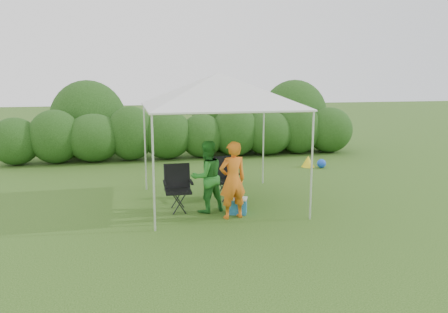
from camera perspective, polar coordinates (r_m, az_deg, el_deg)
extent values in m
plane|color=#3B611E|center=(9.23, -0.03, -6.89)|extent=(70.00, 70.00, 0.00)
ellipsoid|color=#254E18|center=(15.11, -25.62, 1.79)|extent=(1.50, 1.28, 1.50)
cylinder|color=#382616|center=(15.20, -25.44, -0.45)|extent=(0.12, 0.12, 0.30)
ellipsoid|color=#254E18|center=(14.87, -21.21, 2.43)|extent=(1.65, 1.40, 1.73)
cylinder|color=#382616|center=(14.98, -21.03, -0.27)|extent=(0.12, 0.12, 0.30)
ellipsoid|color=#254E18|center=(14.76, -16.64, 2.34)|extent=(1.80, 1.53, 1.57)
cylinder|color=#382616|center=(14.85, -16.52, -0.09)|extent=(0.12, 0.12, 0.30)
ellipsoid|color=#254E18|center=(14.71, -12.06, 2.97)|extent=(1.58, 1.34, 1.80)
cylinder|color=#382616|center=(14.82, -11.95, 0.09)|extent=(0.12, 0.12, 0.30)
ellipsoid|color=#254E18|center=(14.78, -7.46, 2.85)|extent=(1.73, 1.47, 1.65)
cylinder|color=#382616|center=(14.88, -7.40, 0.27)|extent=(0.12, 0.12, 0.30)
ellipsoid|color=#254E18|center=(14.95, -2.93, 2.72)|extent=(1.50, 1.28, 1.50)
cylinder|color=#382616|center=(15.04, -2.91, 0.45)|extent=(0.12, 0.12, 0.30)
ellipsoid|color=#254E18|center=(15.18, 1.47, 3.27)|extent=(1.65, 1.40, 1.73)
cylinder|color=#382616|center=(15.28, 1.46, 0.62)|extent=(0.12, 0.12, 0.30)
ellipsoid|color=#254E18|center=(15.52, 5.71, 3.11)|extent=(1.80, 1.53, 1.57)
cylinder|color=#382616|center=(15.61, 5.67, 0.78)|extent=(0.12, 0.12, 0.30)
ellipsoid|color=#254E18|center=(15.92, 9.77, 3.60)|extent=(1.57, 1.34, 1.80)
cylinder|color=#382616|center=(16.03, 9.68, 0.93)|extent=(0.12, 0.12, 0.30)
ellipsoid|color=#254E18|center=(16.42, 13.58, 3.40)|extent=(1.72, 1.47, 1.65)
cylinder|color=#382616|center=(16.51, 13.48, 1.07)|extent=(0.12, 0.12, 0.30)
cylinder|color=silver|center=(7.79, -9.19, -2.28)|extent=(0.04, 0.04, 2.10)
cylinder|color=silver|center=(8.51, 11.39, -1.28)|extent=(0.04, 0.04, 2.10)
cylinder|color=silver|center=(10.74, -10.26, 1.16)|extent=(0.04, 0.04, 2.10)
cylinder|color=silver|center=(11.27, 5.16, 1.72)|extent=(0.04, 0.04, 2.10)
cube|color=white|center=(9.32, -0.72, 6.54)|extent=(3.10, 3.10, 0.03)
pyramid|color=white|center=(9.30, -0.72, 8.78)|extent=(3.10, 3.10, 0.70)
cube|color=black|center=(9.86, 0.12, -3.21)|extent=(0.56, 0.53, 0.05)
cube|color=black|center=(10.01, -0.27, -1.37)|extent=(0.53, 0.19, 0.50)
cube|color=black|center=(9.74, -1.39, -2.29)|extent=(0.09, 0.44, 0.03)
cube|color=black|center=(9.91, 1.61, -2.08)|extent=(0.09, 0.44, 0.03)
cylinder|color=black|center=(9.65, -0.72, -4.82)|extent=(0.02, 0.02, 0.42)
cylinder|color=black|center=(9.78, 1.76, -4.61)|extent=(0.02, 0.02, 0.42)
cylinder|color=black|center=(10.06, -1.47, -4.19)|extent=(0.02, 0.02, 0.42)
cylinder|color=black|center=(10.19, 0.92, -4.00)|extent=(0.02, 0.02, 0.42)
cube|color=black|center=(9.05, -6.00, -4.52)|extent=(0.54, 0.50, 0.05)
cube|color=black|center=(9.19, -6.16, -2.47)|extent=(0.53, 0.16, 0.50)
cube|color=black|center=(8.98, -7.75, -3.47)|extent=(0.06, 0.44, 0.03)
cube|color=black|center=(9.03, -4.30, -3.33)|extent=(0.06, 0.44, 0.03)
cylinder|color=black|center=(8.87, -7.28, -6.26)|extent=(0.02, 0.02, 0.42)
cylinder|color=black|center=(8.91, -4.42, -6.13)|extent=(0.02, 0.02, 0.42)
cylinder|color=black|center=(9.30, -7.47, -5.48)|extent=(0.02, 0.02, 0.42)
cylinder|color=black|center=(9.33, -4.74, -5.37)|extent=(0.02, 0.02, 0.42)
imported|color=orange|center=(8.48, 1.14, -3.10)|extent=(0.62, 0.47, 1.53)
imported|color=#297E29|center=(8.90, -2.24, -2.65)|extent=(0.86, 0.76, 1.47)
cube|color=teal|center=(8.91, 1.75, -6.52)|extent=(0.44, 0.38, 0.30)
cube|color=silver|center=(8.86, 1.76, -5.51)|extent=(0.46, 0.40, 0.03)
cylinder|color=#592D0C|center=(8.81, 2.21, -4.75)|extent=(0.06, 0.06, 0.23)
cone|color=yellow|center=(13.67, 10.92, -0.64)|extent=(0.41, 0.41, 0.34)
sphere|color=blue|center=(13.62, 12.61, -0.90)|extent=(0.27, 0.27, 0.27)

